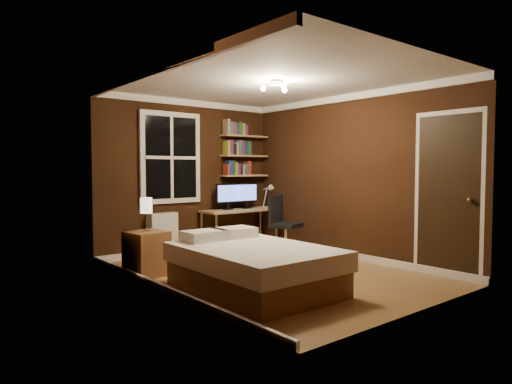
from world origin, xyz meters
TOP-DOWN VIEW (x-y plane):
  - floor at (0.00, 0.00)m, footprint 4.20×4.20m
  - wall_back at (0.00, 2.10)m, footprint 3.20×0.04m
  - wall_left at (-1.60, 0.00)m, footprint 0.04×4.20m
  - wall_right at (1.60, 0.00)m, footprint 0.04×4.20m
  - ceiling at (0.00, 0.00)m, footprint 3.20×4.20m
  - window at (-0.35, 2.06)m, footprint 1.06×0.06m
  - door at (1.59, -1.55)m, footprint 0.03×0.82m
  - door_knob at (1.55, -1.85)m, footprint 0.06×0.06m
  - ceiling_fixture at (0.00, -0.10)m, footprint 0.44×0.44m
  - bookshelf_lower at (1.08, 1.98)m, footprint 0.92×0.22m
  - books_row_lower at (1.08, 1.98)m, footprint 0.54×0.16m
  - bookshelf_middle at (1.08, 1.98)m, footprint 0.92×0.22m
  - books_row_middle at (1.08, 1.98)m, footprint 0.48×0.16m
  - bookshelf_upper at (1.08, 1.98)m, footprint 0.92×0.22m
  - books_row_upper at (1.08, 1.98)m, footprint 0.42×0.16m
  - bed at (-0.71, -0.50)m, footprint 1.35×1.86m
  - nightstand at (-1.33, 0.92)m, footprint 0.51×0.51m
  - bedside_lamp at (-1.33, 0.92)m, footprint 0.15×0.15m
  - radiator at (-0.54, 1.98)m, footprint 0.45×0.16m
  - desk at (0.85, 1.82)m, footprint 1.41×0.53m
  - monitor_left at (0.64, 1.89)m, footprint 0.48×0.12m
  - monitor_right at (1.05, 1.89)m, footprint 0.48×0.12m
  - desk_lamp at (1.40, 1.70)m, footprint 0.14×0.32m
  - office_chair at (1.06, 0.93)m, footprint 0.54×0.54m

SIDE VIEW (x-z plane):
  - floor at x=0.00m, z-range 0.00..0.00m
  - bed at x=-0.71m, z-range -0.05..0.58m
  - nightstand at x=-1.33m, z-range 0.00..0.57m
  - radiator at x=-0.54m, z-range 0.00..0.68m
  - office_chair at x=1.06m, z-range -0.12..0.82m
  - desk at x=0.85m, z-range 0.27..0.94m
  - bedside_lamp at x=-1.33m, z-range 0.57..1.01m
  - desk_lamp at x=1.40m, z-range 0.67..1.11m
  - monitor_left at x=0.64m, z-range 0.67..1.12m
  - monitor_right at x=1.05m, z-range 0.67..1.12m
  - door_knob at x=1.55m, z-range 0.97..1.03m
  - door at x=1.59m, z-range 0.00..2.05m
  - wall_back at x=0.00m, z-range 0.00..2.50m
  - wall_left at x=-1.60m, z-range 0.00..2.50m
  - wall_right at x=1.60m, z-range 0.00..2.50m
  - bookshelf_lower at x=1.08m, z-range 1.24..1.26m
  - books_row_lower at x=1.08m, z-range 1.26..1.49m
  - window at x=-0.35m, z-range 0.82..2.28m
  - bookshelf_middle at x=1.08m, z-range 1.59..1.61m
  - books_row_middle at x=1.08m, z-range 1.61..1.84m
  - bookshelf_upper at x=1.08m, z-range 1.94..1.96m
  - books_row_upper at x=1.08m, z-range 1.96..2.20m
  - ceiling_fixture at x=0.00m, z-range 2.31..2.49m
  - ceiling at x=0.00m, z-range 2.49..2.51m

